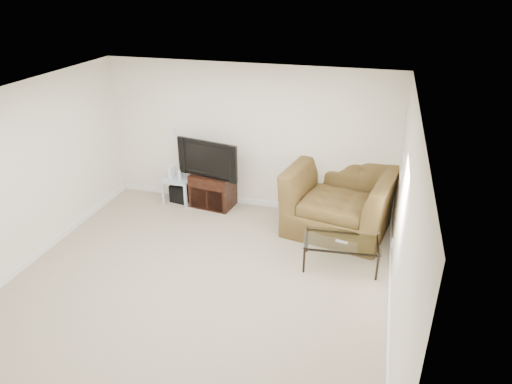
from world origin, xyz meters
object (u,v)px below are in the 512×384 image
(television, at_px, (211,157))
(subwoofer, at_px, (181,192))
(coffee_table, at_px, (341,253))
(side_table, at_px, (179,189))
(recliner, at_px, (341,189))
(tv_stand, at_px, (213,190))

(television, relative_size, subwoofer, 3.34)
(subwoofer, xyz_separation_m, coffee_table, (3.02, -1.31, 0.05))
(subwoofer, bearing_deg, side_table, -145.99)
(television, relative_size, recliner, 0.66)
(side_table, height_order, recliner, recliner)
(side_table, relative_size, coffee_table, 0.45)
(recliner, bearing_deg, side_table, -173.86)
(television, xyz_separation_m, recliner, (2.24, -0.20, -0.23))
(tv_stand, xyz_separation_m, subwoofer, (-0.63, 0.02, -0.14))
(coffee_table, bearing_deg, television, 152.34)
(television, height_order, side_table, television)
(tv_stand, distance_m, subwoofer, 0.65)
(side_table, xyz_separation_m, recliner, (2.90, -0.23, 0.47))
(tv_stand, xyz_separation_m, coffee_table, (2.39, -1.29, -0.09))
(side_table, height_order, subwoofer, side_table)
(television, height_order, subwoofer, television)
(recliner, relative_size, coffee_table, 1.51)
(recliner, bearing_deg, television, -174.43)
(side_table, bearing_deg, recliner, -4.53)
(television, bearing_deg, tv_stand, 94.26)
(tv_stand, height_order, coffee_table, tv_stand)
(television, bearing_deg, side_table, -171.27)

